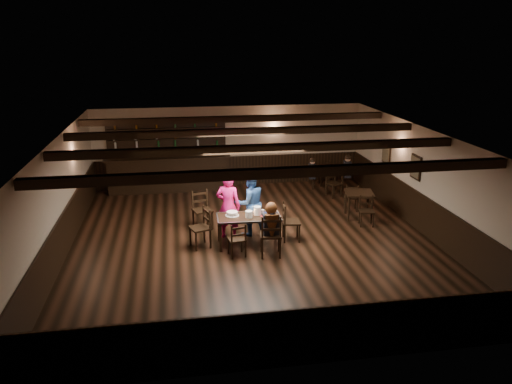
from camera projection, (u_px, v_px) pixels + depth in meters
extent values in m
plane|color=black|center=(253.00, 241.00, 12.54)|extent=(10.00, 10.00, 0.00)
cube|color=beige|center=(230.00, 146.00, 16.84)|extent=(9.00, 0.02, 2.70)
cube|color=beige|center=(305.00, 289.00, 7.43)|extent=(9.00, 0.02, 2.70)
cube|color=beige|center=(59.00, 199.00, 11.44)|extent=(0.02, 10.00, 2.70)
cube|color=beige|center=(425.00, 181.00, 12.83)|extent=(0.02, 10.00, 2.70)
cube|color=silver|center=(252.00, 135.00, 11.73)|extent=(9.00, 10.00, 0.02)
cube|color=black|center=(230.00, 171.00, 17.07)|extent=(9.00, 0.04, 1.00)
cube|color=black|center=(303.00, 337.00, 7.72)|extent=(9.00, 0.04, 1.00)
cube|color=black|center=(65.00, 234.00, 11.70)|extent=(0.04, 10.00, 1.00)
cube|color=black|center=(421.00, 212.00, 13.08)|extent=(0.04, 10.00, 1.00)
cube|color=black|center=(172.00, 134.00, 16.36)|extent=(0.90, 0.03, 1.00)
cube|color=black|center=(172.00, 134.00, 16.34)|extent=(0.80, 0.02, 0.90)
cube|color=black|center=(416.00, 167.00, 13.22)|extent=(0.03, 0.55, 0.65)
cube|color=#72664C|center=(415.00, 167.00, 13.22)|extent=(0.02, 0.45, 0.55)
cube|color=black|center=(386.00, 153.00, 15.02)|extent=(0.03, 0.55, 0.65)
cube|color=#72664C|center=(386.00, 153.00, 15.02)|extent=(0.02, 0.45, 0.55)
cube|color=black|center=(279.00, 173.00, 8.93)|extent=(8.90, 0.18, 0.18)
cube|color=black|center=(260.00, 149.00, 10.82)|extent=(8.90, 0.18, 0.18)
cube|color=black|center=(246.00, 132.00, 12.70)|extent=(8.90, 0.18, 0.18)
cube|color=black|center=(237.00, 119.00, 14.58)|extent=(8.90, 0.18, 0.18)
cube|color=black|center=(221.00, 238.00, 11.82)|extent=(0.06, 0.06, 0.71)
cube|color=black|center=(219.00, 228.00, 12.44)|extent=(0.06, 0.06, 0.71)
cube|color=black|center=(280.00, 235.00, 12.00)|extent=(0.06, 0.06, 0.71)
cube|color=black|center=(275.00, 225.00, 12.61)|extent=(0.06, 0.06, 0.71)
cube|color=black|center=(249.00, 217.00, 12.11)|extent=(1.57, 0.82, 0.04)
cube|color=#A5A8AD|center=(247.00, 212.00, 12.46)|extent=(1.54, 0.08, 0.04)
cube|color=#A5A8AD|center=(250.00, 222.00, 11.75)|extent=(1.54, 0.08, 0.04)
cube|color=#A5A8AD|center=(279.00, 216.00, 12.20)|extent=(0.06, 0.77, 0.04)
cube|color=#A5A8AD|center=(218.00, 218.00, 12.01)|extent=(0.06, 0.77, 0.04)
cube|color=black|center=(242.00, 244.00, 11.86)|extent=(0.04, 0.04, 0.40)
cube|color=black|center=(246.00, 249.00, 11.58)|extent=(0.04, 0.04, 0.40)
cube|color=black|center=(228.00, 246.00, 11.75)|extent=(0.04, 0.04, 0.40)
cube|color=black|center=(232.00, 251.00, 11.47)|extent=(0.04, 0.04, 0.40)
cube|color=black|center=(237.00, 239.00, 11.60)|extent=(0.44, 0.43, 0.04)
cube|color=black|center=(239.00, 233.00, 11.40)|extent=(0.39, 0.10, 0.41)
cube|color=black|center=(239.00, 235.00, 11.41)|extent=(0.33, 0.08, 0.05)
cube|color=black|center=(239.00, 228.00, 11.36)|extent=(0.33, 0.08, 0.05)
cube|color=black|center=(279.00, 242.00, 11.86)|extent=(0.04, 0.04, 0.49)
cube|color=black|center=(280.00, 249.00, 11.49)|extent=(0.04, 0.04, 0.49)
cube|color=black|center=(261.00, 242.00, 11.84)|extent=(0.04, 0.04, 0.49)
cube|color=black|center=(262.00, 249.00, 11.47)|extent=(0.04, 0.04, 0.49)
cube|color=black|center=(271.00, 235.00, 11.58)|extent=(0.53, 0.51, 0.05)
cube|color=black|center=(271.00, 228.00, 11.32)|extent=(0.48, 0.10, 0.52)
cube|color=black|center=(271.00, 230.00, 11.34)|extent=(0.41, 0.08, 0.06)
cube|color=black|center=(271.00, 221.00, 11.27)|extent=(0.41, 0.08, 0.06)
cube|color=black|center=(190.00, 236.00, 12.22)|extent=(0.05, 0.05, 0.47)
cube|color=black|center=(204.00, 234.00, 12.39)|extent=(0.05, 0.05, 0.47)
cube|color=black|center=(196.00, 242.00, 11.89)|extent=(0.05, 0.05, 0.47)
cube|color=black|center=(210.00, 239.00, 12.06)|extent=(0.05, 0.05, 0.47)
cube|color=black|center=(200.00, 228.00, 12.06)|extent=(0.56, 0.57, 0.04)
cube|color=black|center=(207.00, 217.00, 12.07)|extent=(0.18, 0.45, 0.49)
cube|color=black|center=(207.00, 219.00, 12.09)|extent=(0.15, 0.38, 0.05)
cube|color=black|center=(207.00, 212.00, 12.03)|extent=(0.15, 0.38, 0.05)
cube|color=black|center=(299.00, 234.00, 12.38)|extent=(0.04, 0.04, 0.46)
cube|color=black|center=(285.00, 234.00, 12.36)|extent=(0.04, 0.04, 0.46)
cube|color=black|center=(297.00, 228.00, 12.75)|extent=(0.04, 0.04, 0.46)
cube|color=black|center=(283.00, 228.00, 12.73)|extent=(0.04, 0.04, 0.46)
cube|color=black|center=(291.00, 222.00, 12.48)|extent=(0.48, 0.50, 0.04)
cube|color=black|center=(284.00, 213.00, 12.39)|extent=(0.09, 0.45, 0.48)
cube|color=black|center=(284.00, 215.00, 12.41)|extent=(0.07, 0.39, 0.05)
cube|color=black|center=(284.00, 207.00, 12.35)|extent=(0.07, 0.39, 0.05)
cube|color=black|center=(198.00, 223.00, 13.05)|extent=(0.05, 0.05, 0.49)
cube|color=black|center=(193.00, 218.00, 13.38)|extent=(0.05, 0.05, 0.49)
cube|color=black|center=(212.00, 221.00, 13.22)|extent=(0.05, 0.05, 0.49)
cube|color=black|center=(207.00, 216.00, 13.55)|extent=(0.05, 0.05, 0.49)
cube|color=black|center=(202.00, 210.00, 13.22)|extent=(0.58, 0.56, 0.05)
cube|color=black|center=(200.00, 199.00, 13.31)|extent=(0.47, 0.17, 0.51)
cube|color=black|center=(200.00, 201.00, 13.32)|extent=(0.40, 0.14, 0.06)
cube|color=black|center=(200.00, 194.00, 13.26)|extent=(0.40, 0.14, 0.06)
imported|color=#FC257A|center=(228.00, 206.00, 12.53)|extent=(0.72, 0.59, 1.69)
imported|color=navy|center=(250.00, 203.00, 12.74)|extent=(0.97, 0.84, 1.70)
cube|color=black|center=(270.00, 232.00, 11.70)|extent=(0.34, 0.34, 0.14)
cube|color=black|center=(271.00, 225.00, 11.51)|extent=(0.37, 0.21, 0.52)
cylinder|color=black|center=(271.00, 215.00, 11.43)|extent=(0.11, 0.37, 0.37)
sphere|color=#D8A384|center=(271.00, 208.00, 11.39)|extent=(0.23, 0.23, 0.23)
sphere|color=#3C190D|center=(271.00, 208.00, 11.35)|extent=(0.28, 0.28, 0.28)
cone|color=#3C190D|center=(272.00, 228.00, 11.38)|extent=(0.21, 0.21, 0.64)
cylinder|color=white|center=(232.00, 215.00, 12.13)|extent=(0.34, 0.34, 0.01)
cylinder|color=white|center=(232.00, 213.00, 12.11)|extent=(0.27, 0.27, 0.09)
cylinder|color=silver|center=(232.00, 214.00, 12.12)|extent=(0.29, 0.29, 0.04)
cylinder|color=white|center=(249.00, 214.00, 11.99)|extent=(0.18, 0.18, 0.17)
cylinder|color=white|center=(257.00, 211.00, 12.17)|extent=(0.18, 0.18, 0.21)
cylinder|color=#A5A8AD|center=(248.00, 214.00, 12.22)|extent=(0.05, 0.05, 0.03)
sphere|color=orange|center=(248.00, 213.00, 12.21)|extent=(0.03, 0.03, 0.03)
cylinder|color=silver|center=(264.00, 215.00, 12.06)|extent=(0.03, 0.03, 0.08)
cylinder|color=#A5A8AD|center=(268.00, 215.00, 12.06)|extent=(0.03, 0.03, 0.09)
cylinder|color=silver|center=(263.00, 212.00, 12.24)|extent=(0.07, 0.07, 0.11)
cube|color=maroon|center=(268.00, 216.00, 12.09)|extent=(0.38, 0.31, 0.00)
cube|color=#0E1846|center=(268.00, 213.00, 12.28)|extent=(0.33, 0.28, 0.00)
cube|color=black|center=(169.00, 174.00, 16.43)|extent=(3.85, 0.60, 1.10)
cube|color=black|center=(168.00, 158.00, 16.25)|extent=(4.05, 0.70, 0.05)
cube|color=black|center=(168.00, 156.00, 16.52)|extent=(3.85, 0.10, 2.20)
cube|color=black|center=(167.00, 150.00, 16.35)|extent=(3.75, 0.22, 0.03)
cube|color=black|center=(167.00, 139.00, 16.24)|extent=(3.75, 0.22, 0.03)
cube|color=black|center=(166.00, 128.00, 16.13)|extent=(3.75, 0.22, 0.03)
cube|color=black|center=(359.00, 193.00, 13.94)|extent=(0.90, 0.90, 0.04)
cube|color=black|center=(349.00, 209.00, 13.76)|extent=(0.05, 0.05, 0.71)
cube|color=black|center=(346.00, 202.00, 14.36)|extent=(0.05, 0.05, 0.71)
cube|color=black|center=(372.00, 209.00, 13.74)|extent=(0.05, 0.05, 0.71)
cube|color=black|center=(368.00, 202.00, 14.34)|extent=(0.05, 0.05, 0.71)
cube|color=black|center=(328.00, 169.00, 16.38)|extent=(1.07, 1.07, 0.04)
cube|color=black|center=(326.00, 184.00, 16.05)|extent=(0.05, 0.05, 0.71)
cube|color=black|center=(313.00, 179.00, 16.60)|extent=(0.05, 0.05, 0.71)
cube|color=black|center=(342.00, 181.00, 16.39)|extent=(0.05, 0.05, 0.71)
cube|color=black|center=(329.00, 176.00, 16.94)|extent=(0.05, 0.05, 0.71)
cube|color=black|center=(312.00, 171.00, 16.25)|extent=(0.24, 0.35, 0.47)
sphere|color=#D8A384|center=(312.00, 162.00, 16.16)|extent=(0.18, 0.18, 0.18)
sphere|color=black|center=(312.00, 161.00, 16.15)|extent=(0.19, 0.19, 0.19)
cube|color=black|center=(347.00, 169.00, 16.39)|extent=(0.27, 0.39, 0.52)
sphere|color=#D8A384|center=(348.00, 159.00, 16.28)|extent=(0.20, 0.20, 0.20)
sphere|color=black|center=(348.00, 158.00, 16.28)|extent=(0.21, 0.21, 0.21)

